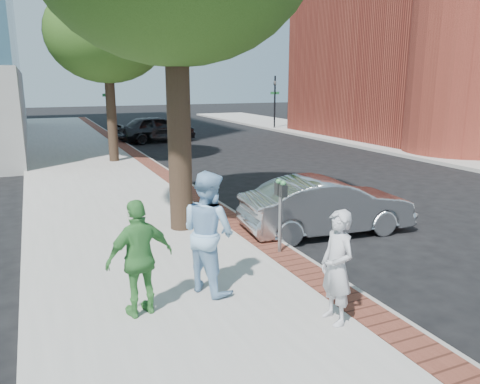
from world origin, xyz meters
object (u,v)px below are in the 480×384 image
person_gray (337,267)px  person_green (140,258)px  parking_meter (281,201)px  sedan_silver (327,206)px  person_officer (208,232)px  bg_car (157,129)px

person_gray → person_green: bearing=-119.1°
parking_meter → sedan_silver: (1.79, 1.02, -0.55)m
person_officer → person_green: 1.24m
parking_meter → person_gray: size_ratio=0.90×
bg_car → sedan_silver: bearing=170.7°
person_gray → person_officer: size_ratio=0.83×
bg_car → person_green: bearing=157.6°
person_green → sedan_silver: 5.42m
person_green → bg_car: bearing=-117.0°
person_officer → bg_car: 20.49m
person_gray → person_officer: person_officer is taller
person_green → bg_car: size_ratio=0.38×
person_gray → sedan_silver: (2.40, 3.75, -0.31)m
person_officer → person_gray: bearing=-166.1°
parking_meter → person_green: size_ratio=0.86×
parking_meter → person_green: (-3.04, -1.41, -0.19)m
person_gray → parking_meter: bearing=166.9°
bg_car → person_officer: bearing=160.5°
person_officer → person_green: size_ratio=1.14×
person_gray → person_officer: 2.12m
sedan_silver → person_gray: bearing=153.2°
person_gray → person_green: 2.78m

